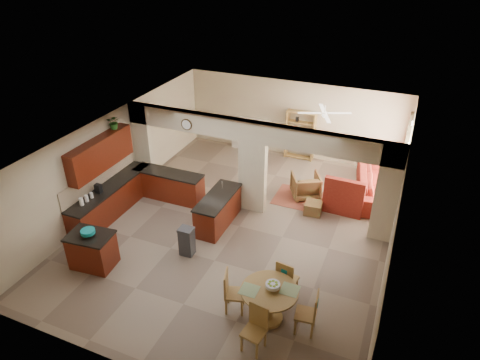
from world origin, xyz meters
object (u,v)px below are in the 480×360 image
at_px(dining_table, 269,300).
at_px(sofa, 376,184).
at_px(kitchen_island, 92,250).
at_px(armchair, 306,186).

xyz_separation_m(dining_table, sofa, (1.42, 6.06, -0.12)).
bearing_deg(sofa, kitchen_island, 125.96).
distance_m(kitchen_island, dining_table, 4.57).
distance_m(sofa, armchair, 2.22).
bearing_deg(dining_table, armchair, 96.64).
bearing_deg(sofa, armchair, 104.92).
height_order(kitchen_island, armchair, kitchen_island).
xyz_separation_m(sofa, armchair, (-2.02, -0.92, -0.03)).
xyz_separation_m(kitchen_island, dining_table, (4.57, 0.04, 0.07)).
relative_size(dining_table, sofa, 0.42).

